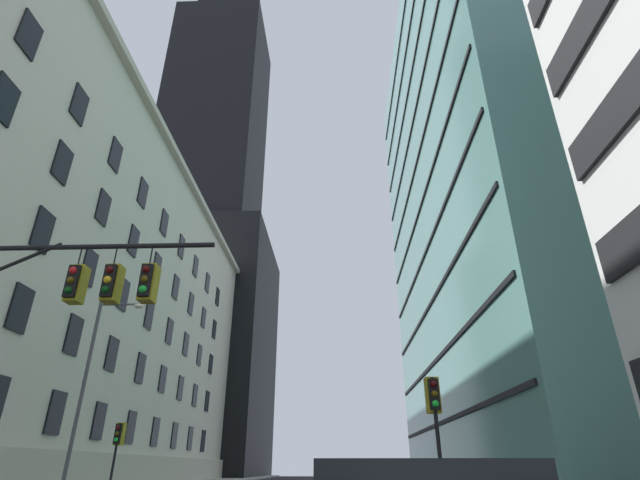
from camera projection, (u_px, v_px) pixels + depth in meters
station_building at (51, 292)px, 38.24m from camera, size 16.87×66.75×28.60m
dark_skyscraper at (210, 173)px, 94.73m from camera, size 26.45×26.45×186.61m
glass_office_midrise at (517, 189)px, 38.31m from camera, size 16.29×33.94×43.63m
traffic_signal_mast at (57, 304)px, 12.41m from camera, size 7.43×0.63×7.00m
traffic_light_near_right at (434, 402)px, 14.15m from camera, size 0.40×0.63×3.72m
traffic_light_far_left at (119, 437)px, 23.24m from camera, size 0.40×0.63×3.23m
street_lamppost at (92, 375)px, 22.71m from camera, size 2.39×0.32×8.95m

